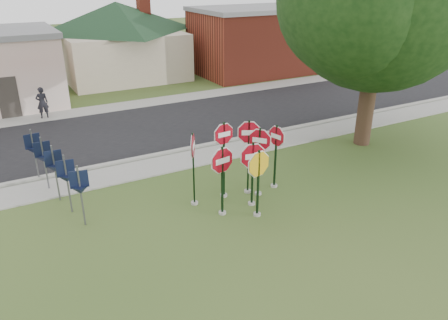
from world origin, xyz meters
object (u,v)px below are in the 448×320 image
stop_sign_center (253,165)px  stop_sign_left (222,171)px  pedestrian (42,103)px  stop_sign_yellow (258,174)px

stop_sign_center → stop_sign_left: 1.15m
stop_sign_center → pedestrian: (-4.67, 13.01, -0.56)m
stop_sign_yellow → pedestrian: 14.41m
stop_sign_left → pedestrian: bearing=105.1°
pedestrian → stop_sign_center: bearing=107.2°
stop_sign_center → stop_sign_left: size_ratio=0.96×
stop_sign_center → pedestrian: size_ratio=1.43×
stop_sign_yellow → stop_sign_left: size_ratio=0.97×
stop_sign_yellow → pedestrian: size_ratio=1.44×
stop_sign_yellow → stop_sign_center: bearing=71.9°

